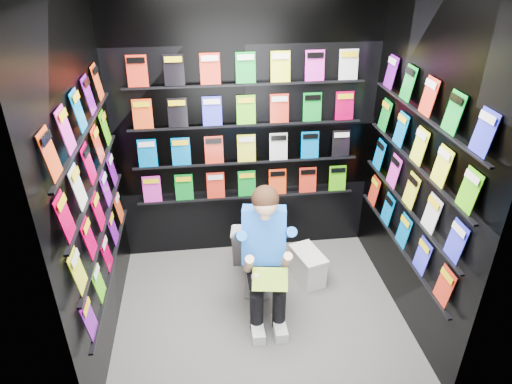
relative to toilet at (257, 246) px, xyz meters
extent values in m
plane|color=#5F5F5C|center=(-0.04, -0.47, -0.37)|extent=(2.40, 2.40, 0.00)
cube|color=black|center=(-0.04, 0.53, 0.93)|extent=(2.40, 0.04, 2.60)
cube|color=black|center=(-0.04, -1.47, 0.93)|extent=(2.40, 0.04, 2.60)
cube|color=black|center=(-1.24, -0.47, 0.93)|extent=(0.04, 2.00, 2.60)
cube|color=black|center=(1.16, -0.47, 0.93)|extent=(0.04, 2.00, 2.60)
imported|color=white|center=(0.00, 0.00, 0.00)|extent=(0.53, 0.81, 0.73)
cube|color=silver|center=(0.46, -0.07, -0.23)|extent=(0.29, 0.41, 0.27)
cube|color=silver|center=(0.46, -0.07, -0.08)|extent=(0.32, 0.43, 0.03)
cube|color=#1B9328|center=(0.00, -0.73, 0.21)|extent=(0.29, 0.20, 0.11)
camera|label=1|loc=(-0.44, -3.37, 2.43)|focal=32.00mm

